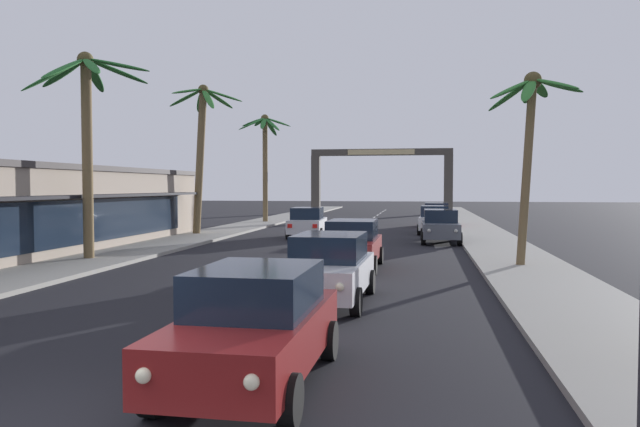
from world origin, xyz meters
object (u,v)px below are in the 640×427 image
Objects in this scene: sedan_parked_nearest_kerb at (436,215)px; palm_left_second at (87,114)px; sedan_fifth_in_queue at (352,244)px; sedan_parked_far_kerb at (435,219)px; town_gateway_arch at (381,171)px; sedan_oncoming_far at (308,222)px; sedan_lead_at_stop_bar at (254,325)px; palm_left_third at (201,136)px; palm_left_farthest at (265,145)px; sedan_third_in_queue at (329,268)px; palm_right_second at (531,120)px; sedan_parked_mid_kerb at (440,226)px.

sedan_parked_nearest_kerb is 26.62m from palm_left_second.
sedan_fifth_in_queue is 1.00× the size of sedan_parked_nearest_kerb.
sedan_parked_far_kerb is at bearing 79.04° from sedan_fifth_in_queue.
sedan_parked_far_kerb is 28.74m from town_gateway_arch.
sedan_parked_nearest_kerb is at bearing 59.08° from palm_left_second.
sedan_parked_far_kerb is at bearing 29.75° from sedan_oncoming_far.
palm_left_third is (-10.11, 25.07, 4.86)m from sedan_lead_at_stop_bar.
palm_left_second is at bearing -100.47° from town_gateway_arch.
sedan_lead_at_stop_bar is 0.53× the size of palm_left_farthest.
sedan_lead_at_stop_bar and sedan_oncoming_far have the same top height.
palm_left_third reaches higher than sedan_third_in_queue.
palm_left_third is at bearing 111.97° from sedan_lead_at_stop_bar.
palm_left_farthest is 1.24× the size of palm_right_second.
palm_left_third is (-0.07, 12.26, 0.13)m from palm_left_second.
palm_left_third reaches higher than sedan_lead_at_stop_bar.
palm_left_second is at bearing 178.11° from sedan_fifth_in_queue.
sedan_fifth_in_queue is at bearing -170.59° from palm_right_second.
sedan_parked_mid_kerb is 10.68m from palm_right_second.
sedan_parked_far_kerb is at bearing 83.72° from sedan_lead_at_stop_bar.
sedan_parked_nearest_kerb is at bearing 87.83° from sedan_parked_far_kerb.
palm_left_third is at bearing 118.57° from sedan_third_in_queue.
palm_left_farthest is 28.48m from palm_right_second.
sedan_third_in_queue is 13.01m from palm_left_second.
sedan_fifth_in_queue is 0.99× the size of sedan_oncoming_far.
sedan_oncoming_far is at bearing -2.55° from palm_left_third.
sedan_parked_nearest_kerb is at bearing 83.57° from sedan_third_in_queue.
palm_left_second reaches higher than sedan_parked_nearest_kerb.
sedan_fifth_in_queue is 12.91m from sedan_oncoming_far.
palm_right_second is (2.62, -21.81, 4.27)m from sedan_parked_nearest_kerb.
palm_right_second is at bearing 9.41° from sedan_fifth_in_queue.
sedan_third_in_queue and sedan_parked_far_kerb have the same top height.
sedan_parked_nearest_kerb is 14.10m from palm_left_farthest.
sedan_fifth_in_queue is 0.57× the size of palm_left_second.
palm_left_second is (-10.05, 0.33, 4.72)m from sedan_fifth_in_queue.
sedan_parked_far_kerb is at bearing 82.36° from sedan_third_in_queue.
sedan_parked_far_kerb is (-0.24, -6.47, 0.00)m from sedan_parked_nearest_kerb.
sedan_fifth_in_queue is 7.46m from palm_right_second.
sedan_parked_mid_kerb is 0.53× the size of palm_left_farthest.
palm_left_second is at bearing -89.70° from palm_left_third.
sedan_lead_at_stop_bar is 38.85m from palm_left_farthest.
sedan_fifth_in_queue is 0.66× the size of palm_right_second.
sedan_lead_at_stop_bar is 23.13m from sedan_parked_mid_kerb.
sedan_parked_mid_kerb is (-0.09, -12.40, 0.00)m from sedan_parked_nearest_kerb.
sedan_third_in_queue and sedan_oncoming_far have the same top height.
town_gateway_arch reaches higher than sedan_parked_nearest_kerb.
sedan_oncoming_far is 7.44m from sedan_parked_mid_kerb.
sedan_fifth_in_queue is at bearing -87.53° from town_gateway_arch.
sedan_third_in_queue is at bearing -32.81° from palm_left_second.
sedan_oncoming_far is at bearing 107.48° from sedan_fifth_in_queue.
sedan_fifth_in_queue is 0.99× the size of sedan_parked_far_kerb.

